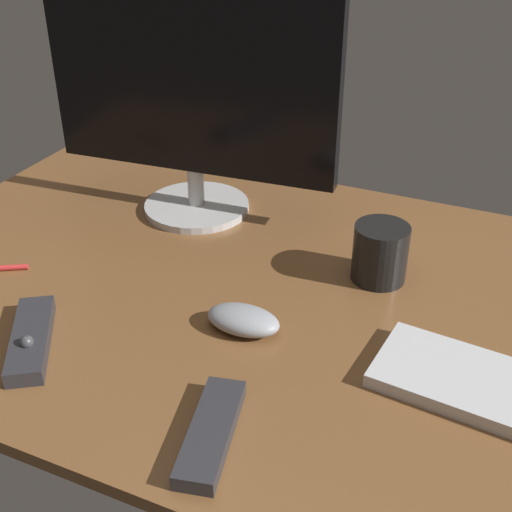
{
  "coord_description": "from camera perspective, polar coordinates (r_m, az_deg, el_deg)",
  "views": [
    {
      "loc": [
        30.92,
        -81.8,
        62.2
      ],
      "look_at": [
        -5.57,
        -0.07,
        8.0
      ],
      "focal_mm": 47.76,
      "sensor_mm": 36.0,
      "label": 1
    }
  ],
  "objects": [
    {
      "name": "media_remote",
      "position": [
        1.01,
        -18.34,
        -6.62
      ],
      "size": [
        13.85,
        17.44,
        3.62
      ],
      "rotation": [
        0.0,
        0.0,
        -0.99
      ],
      "color": "#2D2D33",
      "rests_on": "desk"
    },
    {
      "name": "desk",
      "position": [
        1.07,
        2.75,
        -3.83
      ],
      "size": [
        140.0,
        84.0,
        2.0
      ],
      "primitive_type": "cube",
      "color": "brown",
      "rests_on": "ground"
    },
    {
      "name": "coffee_mug",
      "position": [
        1.1,
        10.36,
        0.26
      ],
      "size": [
        8.78,
        8.78,
        9.45
      ],
      "primitive_type": "cylinder",
      "color": "black",
      "rests_on": "desk"
    },
    {
      "name": "monitor",
      "position": [
        1.23,
        -5.48,
        13.88
      ],
      "size": [
        53.64,
        19.99,
        44.15
      ],
      "rotation": [
        0.0,
        0.0,
        0.08
      ],
      "color": "silver",
      "rests_on": "desk"
    },
    {
      "name": "tv_remote",
      "position": [
        0.83,
        -3.78,
        -14.5
      ],
      "size": [
        8.39,
        17.31,
        2.09
      ],
      "primitive_type": "cube",
      "rotation": [
        0.0,
        0.0,
        -1.35
      ],
      "color": "#2D2D33",
      "rests_on": "desk"
    },
    {
      "name": "computer_mouse",
      "position": [
        0.98,
        -1.07,
        -5.37
      ],
      "size": [
        11.09,
        6.63,
        3.5
      ],
      "primitive_type": "ellipsoid",
      "rotation": [
        0.0,
        0.0,
        0.02
      ],
      "color": "#999EA5",
      "rests_on": "desk"
    }
  ]
}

